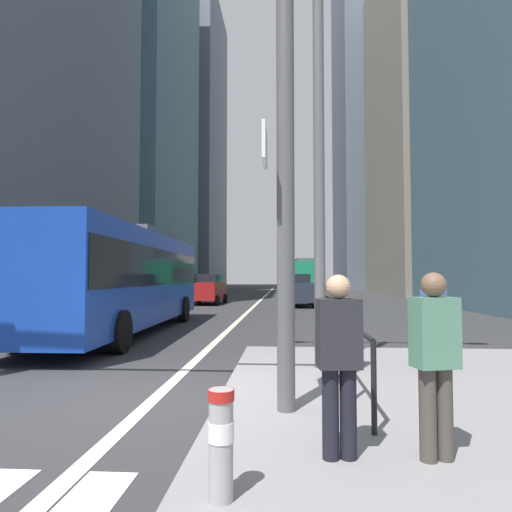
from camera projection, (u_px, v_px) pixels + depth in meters
name	position (u px, v px, depth m)	size (l,w,h in m)	color
ground_plane	(254.00, 307.00, 26.35)	(160.00, 160.00, 0.00)	#303033
lane_centre_line	(262.00, 299.00, 36.31)	(0.20, 80.00, 0.01)	beige
office_tower_left_mid	(142.00, 103.00, 55.81)	(10.08, 21.71, 47.15)	slate
office_tower_left_far	(186.00, 145.00, 79.98)	(12.32, 20.54, 51.17)	slate
office_tower_right_mid	(434.00, 121.00, 45.19)	(10.78, 17.60, 35.29)	gray
office_tower_right_far	(384.00, 115.00, 67.98)	(13.91, 17.21, 53.04)	slate
city_bus_blue_oncoming	(123.00, 275.00, 13.98)	(2.89, 11.28, 3.40)	#14389E
city_bus_red_receding	(304.00, 276.00, 41.93)	(2.89, 11.09, 3.40)	#198456
city_bus_red_distant	(296.00, 276.00, 62.90)	(2.75, 11.28, 3.40)	#198456
car_oncoming_mid	(208.00, 289.00, 28.84)	(2.19, 4.22, 1.94)	maroon
car_receding_near	(297.00, 290.00, 26.81)	(2.13, 4.58, 1.94)	#232838
traffic_signal_gantry	(109.00, 92.00, 5.69)	(6.69, 0.65, 6.00)	#515156
street_lamp_post	(318.00, 86.00, 8.16)	(5.50, 0.32, 8.00)	#56565B
bollard_left	(221.00, 438.00, 3.23)	(0.20, 0.20, 0.80)	#99999E
pedestrian_railing	(347.00, 337.00, 6.59)	(0.06, 4.10, 0.98)	black
pedestrian_waiting	(339.00, 356.00, 3.99)	(0.41, 0.29, 1.64)	black
pedestrian_walking	(434.00, 320.00, 7.41)	(0.45, 0.41, 1.64)	#423D38
pedestrian_far	(435.00, 355.00, 3.95)	(0.43, 0.33, 1.66)	#423D38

